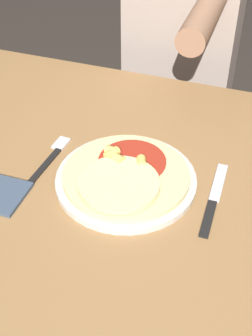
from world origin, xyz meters
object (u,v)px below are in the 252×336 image
dining_table (138,228)px  pizza (125,176)px  person_diner (183,42)px  fork (51,157)px  plate (126,180)px  knife (214,200)px

dining_table → pizza: 0.13m
pizza → person_diner: person_diner is taller
fork → person_diner: bearing=77.2°
fork → dining_table: bearing=-12.8°
plate → knife: bearing=1.9°
fork → pizza: bearing=-9.2°
pizza → person_diner: bearing=93.3°
dining_table → pizza: size_ratio=4.58×
plate → pizza: 0.02m
pizza → dining_table: bearing=-28.2°
plate → fork: (-0.19, 0.02, -0.00)m
fork → knife: size_ratio=0.80×
dining_table → knife: (0.15, 0.03, 0.10)m
pizza → fork: size_ratio=1.52×
fork → knife: same height
knife → dining_table: bearing=-167.2°
plate → person_diner: 0.67m
pizza → person_diner: size_ratio=0.21×
plate → pizza: bearing=-98.4°
pizza → knife: size_ratio=1.21×
plate → fork: plate is taller
person_diner → knife: bearing=-71.1°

